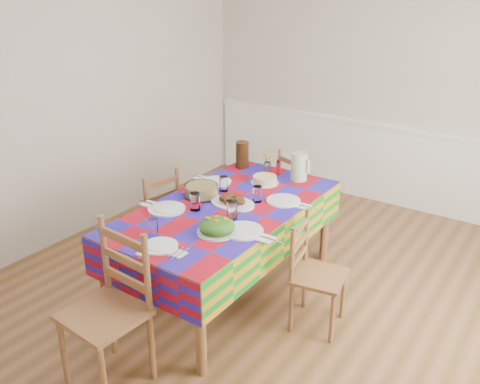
{
  "coord_description": "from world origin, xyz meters",
  "views": [
    {
      "loc": [
        1.76,
        -2.93,
        2.41
      ],
      "look_at": [
        -0.26,
        -0.01,
        0.91
      ],
      "focal_mm": 38.0,
      "sensor_mm": 36.0,
      "label": 1
    }
  ],
  "objects_px": {
    "chair_far": "(299,194)",
    "chair_left": "(155,218)",
    "meat_platter": "(233,201)",
    "dining_table": "(226,215)",
    "tea_pitcher": "(242,155)",
    "chair_right": "(314,275)",
    "chair_near": "(110,310)",
    "green_pitcher": "(299,166)"
  },
  "relations": [
    {
      "from": "dining_table",
      "to": "chair_left",
      "type": "bearing_deg",
      "value": -179.55
    },
    {
      "from": "dining_table",
      "to": "meat_platter",
      "type": "xyz_separation_m",
      "value": [
        0.02,
        0.05,
        0.11
      ]
    },
    {
      "from": "meat_platter",
      "to": "tea_pitcher",
      "type": "bearing_deg",
      "value": 119.16
    },
    {
      "from": "green_pitcher",
      "to": "chair_right",
      "type": "distance_m",
      "value": 1.12
    },
    {
      "from": "green_pitcher",
      "to": "chair_near",
      "type": "relative_size",
      "value": 0.24
    },
    {
      "from": "chair_far",
      "to": "chair_left",
      "type": "xyz_separation_m",
      "value": [
        -0.77,
        -1.25,
        0.02
      ]
    },
    {
      "from": "chair_far",
      "to": "chair_right",
      "type": "relative_size",
      "value": 1.02
    },
    {
      "from": "tea_pitcher",
      "to": "chair_far",
      "type": "relative_size",
      "value": 0.28
    },
    {
      "from": "chair_far",
      "to": "chair_right",
      "type": "distance_m",
      "value": 1.49
    },
    {
      "from": "chair_left",
      "to": "green_pitcher",
      "type": "bearing_deg",
      "value": 138.38
    },
    {
      "from": "dining_table",
      "to": "chair_right",
      "type": "xyz_separation_m",
      "value": [
        0.79,
        -0.01,
        -0.26
      ]
    },
    {
      "from": "meat_platter",
      "to": "chair_far",
      "type": "distance_m",
      "value": 1.25
    },
    {
      "from": "dining_table",
      "to": "chair_left",
      "type": "height_order",
      "value": "chair_left"
    },
    {
      "from": "green_pitcher",
      "to": "chair_right",
      "type": "height_order",
      "value": "green_pitcher"
    },
    {
      "from": "tea_pitcher",
      "to": "green_pitcher",
      "type": "bearing_deg",
      "value": 1.59
    },
    {
      "from": "dining_table",
      "to": "chair_far",
      "type": "height_order",
      "value": "chair_far"
    },
    {
      "from": "tea_pitcher",
      "to": "chair_far",
      "type": "distance_m",
      "value": 0.75
    },
    {
      "from": "chair_near",
      "to": "chair_left",
      "type": "distance_m",
      "value": 1.46
    },
    {
      "from": "dining_table",
      "to": "chair_right",
      "type": "bearing_deg",
      "value": -0.5
    },
    {
      "from": "green_pitcher",
      "to": "chair_near",
      "type": "bearing_deg",
      "value": -95.43
    },
    {
      "from": "dining_table",
      "to": "chair_far",
      "type": "relative_size",
      "value": 2.26
    },
    {
      "from": "green_pitcher",
      "to": "chair_left",
      "type": "height_order",
      "value": "green_pitcher"
    },
    {
      "from": "dining_table",
      "to": "chair_near",
      "type": "height_order",
      "value": "chair_near"
    },
    {
      "from": "tea_pitcher",
      "to": "chair_far",
      "type": "height_order",
      "value": "tea_pitcher"
    },
    {
      "from": "green_pitcher",
      "to": "chair_left",
      "type": "relative_size",
      "value": 0.27
    },
    {
      "from": "green_pitcher",
      "to": "chair_far",
      "type": "height_order",
      "value": "green_pitcher"
    },
    {
      "from": "chair_right",
      "to": "chair_near",
      "type": "bearing_deg",
      "value": 137.23
    },
    {
      "from": "green_pitcher",
      "to": "chair_left",
      "type": "bearing_deg",
      "value": -140.12
    },
    {
      "from": "meat_platter",
      "to": "chair_left",
      "type": "height_order",
      "value": "chair_left"
    },
    {
      "from": "chair_left",
      "to": "chair_far",
      "type": "bearing_deg",
      "value": 156.72
    },
    {
      "from": "green_pitcher",
      "to": "chair_right",
      "type": "bearing_deg",
      "value": -54.31
    },
    {
      "from": "meat_platter",
      "to": "chair_near",
      "type": "bearing_deg",
      "value": -90.92
    },
    {
      "from": "meat_platter",
      "to": "chair_right",
      "type": "xyz_separation_m",
      "value": [
        0.77,
        -0.06,
        -0.37
      ]
    },
    {
      "from": "dining_table",
      "to": "chair_far",
      "type": "bearing_deg",
      "value": 90.57
    },
    {
      "from": "dining_table",
      "to": "green_pitcher",
      "type": "bearing_deg",
      "value": 76.38
    },
    {
      "from": "tea_pitcher",
      "to": "chair_right",
      "type": "xyz_separation_m",
      "value": [
        1.18,
        -0.81,
        -0.47
      ]
    },
    {
      "from": "tea_pitcher",
      "to": "chair_near",
      "type": "xyz_separation_m",
      "value": [
        0.4,
        -2.03,
        -0.37
      ]
    },
    {
      "from": "dining_table",
      "to": "meat_platter",
      "type": "distance_m",
      "value": 0.13
    },
    {
      "from": "tea_pitcher",
      "to": "chair_right",
      "type": "distance_m",
      "value": 1.51
    },
    {
      "from": "tea_pitcher",
      "to": "chair_far",
      "type": "xyz_separation_m",
      "value": [
        0.38,
        0.44,
        -0.46
      ]
    },
    {
      "from": "chair_near",
      "to": "chair_left",
      "type": "height_order",
      "value": "chair_near"
    },
    {
      "from": "chair_far",
      "to": "green_pitcher",
      "type": "bearing_deg",
      "value": 134.03
    }
  ]
}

